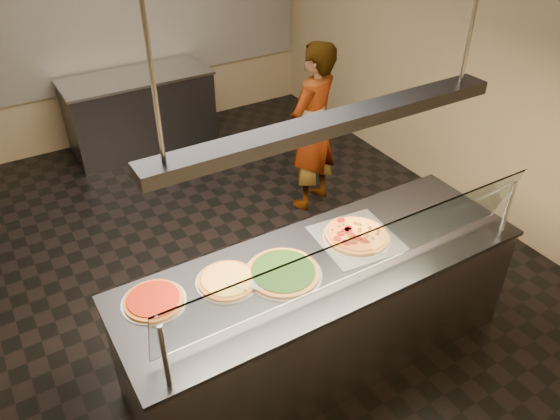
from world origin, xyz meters
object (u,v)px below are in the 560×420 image
perforated_tray (356,237)px  heat_lamp_housing (333,123)px  pizza_spinach (283,272)px  worker (313,128)px  half_pizza_pepperoni (344,239)px  sneeze_guard (359,255)px  prep_table (141,112)px  half_pizza_sausage (368,231)px  serving_counter (321,311)px  pizza_spatula (246,284)px  pizza_cheese (227,280)px  pizza_tomato (154,300)px

perforated_tray → heat_lamp_housing: 1.07m
pizza_spinach → worker: worker is taller
half_pizza_pepperoni → worker: bearing=62.6°
sneeze_guard → worker: bearing=62.5°
pizza_spinach → prep_table: 3.95m
pizza_spinach → heat_lamp_housing: size_ratio=0.22×
half_pizza_sausage → prep_table: 3.91m
serving_counter → heat_lamp_housing: heat_lamp_housing is taller
pizza_spinach → prep_table: pizza_spinach is taller
serving_counter → perforated_tray: 0.59m
half_pizza_pepperoni → prep_table: 3.89m
sneeze_guard → heat_lamp_housing: 0.80m
pizza_spatula → prep_table: size_ratio=0.16×
perforated_tray → prep_table: perforated_tray is taller
pizza_spatula → prep_table: bearing=81.3°
half_pizza_sausage → pizza_cheese: half_pizza_sausage is taller
serving_counter → pizza_tomato: 1.23m
perforated_tray → half_pizza_sausage: half_pizza_sausage is taller
half_pizza_sausage → sneeze_guard: bearing=-135.7°
half_pizza_sausage → pizza_cheese: (-1.10, 0.07, -0.01)m
pizza_cheese → heat_lamp_housing: heat_lamp_housing is taller
sneeze_guard → pizza_cheese: sneeze_guard is taller
half_pizza_sausage → heat_lamp_housing: bearing=-168.2°
half_pizza_pepperoni → worker: worker is taller
sneeze_guard → pizza_tomato: sneeze_guard is taller
prep_table → heat_lamp_housing: size_ratio=0.76×
sneeze_guard → prep_table: sneeze_guard is taller
half_pizza_pepperoni → heat_lamp_housing: 1.02m
half_pizza_sausage → heat_lamp_housing: 1.09m
perforated_tray → heat_lamp_housing: heat_lamp_housing is taller
sneeze_guard → half_pizza_pepperoni: 0.56m
serving_counter → pizza_spinach: bearing=172.6°
sneeze_guard → worker: (1.12, 2.15, -0.35)m
pizza_spatula → prep_table: (0.60, 3.90, -0.49)m
pizza_spatula → sneeze_guard: bearing=-34.3°
half_pizza_sausage → heat_lamp_housing: (-0.45, -0.09, 0.99)m
half_pizza_sausage → pizza_spinach: bearing=-175.9°
pizza_spinach → sneeze_guard: bearing=-51.7°
pizza_tomato → prep_table: size_ratio=0.23×
pizza_cheese → prep_table: bearing=79.9°
pizza_cheese → worker: bearing=42.9°
serving_counter → pizza_spatula: (-0.57, 0.05, 0.49)m
half_pizza_pepperoni → heat_lamp_housing: (-0.23, -0.10, 0.99)m
prep_table → half_pizza_pepperoni: bearing=-86.9°
half_pizza_pepperoni → half_pizza_sausage: 0.21m
heat_lamp_housing → pizza_cheese: bearing=166.2°
perforated_tray → half_pizza_pepperoni: 0.11m
sneeze_guard → half_pizza_pepperoni: size_ratio=5.66×
pizza_spinach → pizza_spatula: 0.27m
serving_counter → sneeze_guard: bearing=-90.0°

